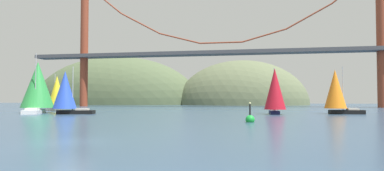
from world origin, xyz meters
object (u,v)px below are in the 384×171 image
sailboat_crimson_sail (275,90)px  sailboat_green_sail (38,86)px  channel_buoy (250,119)px  sailboat_blue_spinnaker (66,91)px  sailboat_yellow_sail (57,92)px  sailboat_orange_sail (336,91)px

sailboat_crimson_sail → sailboat_green_sail: bearing=-176.4°
sailboat_green_sail → channel_buoy: sailboat_green_sail is taller
sailboat_blue_spinnaker → sailboat_crimson_sail: bearing=8.7°
sailboat_crimson_sail → sailboat_yellow_sail: sailboat_yellow_sail is taller
sailboat_orange_sail → sailboat_blue_spinnaker: 49.48m
sailboat_green_sail → sailboat_yellow_sail: sailboat_green_sail is taller
sailboat_orange_sail → sailboat_blue_spinnaker: (-48.62, -9.18, -0.15)m
sailboat_orange_sail → channel_buoy: 29.36m
sailboat_yellow_sail → sailboat_crimson_sail: bearing=-10.7°
sailboat_crimson_sail → sailboat_yellow_sail: size_ratio=0.98×
sailboat_orange_sail → sailboat_yellow_sail: (-59.86, 5.70, 0.02)m
sailboat_orange_sail → sailboat_yellow_sail: sailboat_orange_sail is taller
sailboat_crimson_sail → sailboat_green_sail: size_ratio=0.74×
sailboat_green_sail → sailboat_blue_spinnaker: sailboat_green_sail is taller
sailboat_green_sail → sailboat_yellow_sail: size_ratio=1.33×
sailboat_orange_sail → channel_buoy: bearing=-121.2°
sailboat_crimson_sail → channel_buoy: 22.15m
sailboat_blue_spinnaker → sailboat_green_sail: bearing=159.9°
sailboat_blue_spinnaker → sailboat_orange_sail: bearing=10.7°
sailboat_orange_sail → channel_buoy: (-15.06, -24.90, -3.89)m
channel_buoy → sailboat_blue_spinnaker: bearing=154.9°
sailboat_green_sail → sailboat_blue_spinnaker: 8.36m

